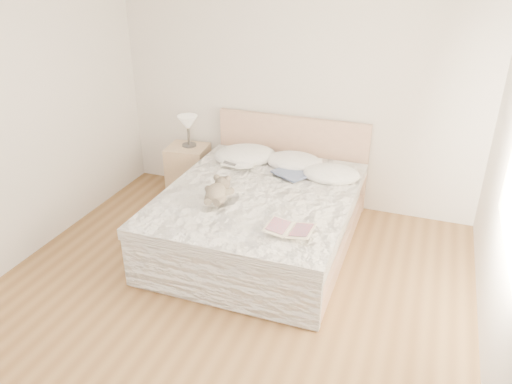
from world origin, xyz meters
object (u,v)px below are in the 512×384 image
at_px(bed, 262,215).
at_px(photo_book, 239,164).
at_px(nightstand, 189,169).
at_px(table_lamp, 188,125).
at_px(teddy_bear, 216,199).
at_px(childrens_book, 290,229).

relative_size(bed, photo_book, 6.11).
bearing_deg(photo_book, nightstand, 147.17).
bearing_deg(bed, photo_book, 134.39).
bearing_deg(bed, table_lamp, 144.93).
height_order(nightstand, teddy_bear, teddy_bear).
distance_m(photo_book, childrens_book, 1.41).
bearing_deg(childrens_book, nightstand, 140.53).
bearing_deg(bed, childrens_book, -55.42).
xyz_separation_m(table_lamp, childrens_book, (1.68, -1.54, -0.19)).
bearing_deg(nightstand, childrens_book, -41.70).
distance_m(bed, table_lamp, 1.55).
bearing_deg(bed, nightstand, 146.27).
bearing_deg(table_lamp, bed, -35.07).
xyz_separation_m(table_lamp, teddy_bear, (0.93, -1.29, -0.17)).
height_order(bed, table_lamp, bed).
bearing_deg(table_lamp, nightstand, -105.05).
distance_m(photo_book, teddy_bear, 0.86).
xyz_separation_m(bed, table_lamp, (-1.20, 0.84, 0.51)).
distance_m(nightstand, teddy_bear, 1.61).
bearing_deg(photo_book, bed, -52.02).
bearing_deg(teddy_bear, photo_book, 88.38).
bearing_deg(nightstand, photo_book, -26.42).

